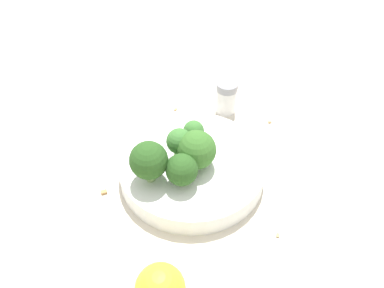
# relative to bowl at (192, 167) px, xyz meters

# --- Properties ---
(ground_plane) EXTENTS (3.00, 3.00, 0.00)m
(ground_plane) POSITION_rel_bowl_xyz_m (0.00, 0.00, -0.02)
(ground_plane) COLOR beige
(bowl) EXTENTS (0.22, 0.22, 0.03)m
(bowl) POSITION_rel_bowl_xyz_m (0.00, 0.00, 0.00)
(bowl) COLOR white
(bowl) RESTS_ON ground_plane
(broccoli_floret_0) EXTENTS (0.04, 0.04, 0.05)m
(broccoli_floret_0) POSITION_rel_bowl_xyz_m (-0.01, -0.01, 0.05)
(broccoli_floret_0) COLOR #8EB770
(broccoli_floret_0) RESTS_ON bowl
(broccoli_floret_1) EXTENTS (0.03, 0.03, 0.04)m
(broccoli_floret_1) POSITION_rel_bowl_xyz_m (-0.03, 0.02, 0.04)
(broccoli_floret_1) COLOR #8EB770
(broccoli_floret_1) RESTS_ON bowl
(broccoli_floret_2) EXTENTS (0.05, 0.05, 0.05)m
(broccoli_floret_2) POSITION_rel_bowl_xyz_m (0.03, -0.04, 0.04)
(broccoli_floret_2) COLOR #84AD66
(broccoli_floret_2) RESTS_ON bowl
(broccoli_floret_3) EXTENTS (0.06, 0.06, 0.06)m
(broccoli_floret_3) POSITION_rel_bowl_xyz_m (0.01, 0.00, 0.05)
(broccoli_floret_3) COLOR #84AD66
(broccoli_floret_3) RESTS_ON bowl
(broccoli_floret_4) EXTENTS (0.05, 0.05, 0.07)m
(broccoli_floret_4) POSITION_rel_bowl_xyz_m (0.00, -0.07, 0.05)
(broccoli_floret_4) COLOR #84AD66
(broccoli_floret_4) RESTS_ON bowl
(pepper_shaker) EXTENTS (0.04, 0.04, 0.06)m
(pepper_shaker) POSITION_rel_bowl_xyz_m (-0.10, 0.14, 0.01)
(pepper_shaker) COLOR silver
(pepper_shaker) RESTS_ON ground_plane
(lemon_wedge) EXTENTS (0.06, 0.06, 0.06)m
(lemon_wedge) POSITION_rel_bowl_xyz_m (0.15, -0.14, 0.01)
(lemon_wedge) COLOR yellow
(lemon_wedge) RESTS_ON ground_plane
(almond_crumb_0) EXTENTS (0.01, 0.01, 0.01)m
(almond_crumb_0) POSITION_rel_bowl_xyz_m (-0.15, 0.06, -0.01)
(almond_crumb_0) COLOR tan
(almond_crumb_0) RESTS_ON ground_plane
(almond_crumb_1) EXTENTS (0.01, 0.01, 0.01)m
(almond_crumb_1) POSITION_rel_bowl_xyz_m (-0.03, 0.18, -0.01)
(almond_crumb_1) COLOR tan
(almond_crumb_1) RESTS_ON ground_plane
(almond_crumb_2) EXTENTS (0.01, 0.01, 0.01)m
(almond_crumb_2) POSITION_rel_bowl_xyz_m (0.16, 0.04, -0.01)
(almond_crumb_2) COLOR tan
(almond_crumb_2) RESTS_ON ground_plane
(almond_crumb_3) EXTENTS (0.01, 0.01, 0.01)m
(almond_crumb_3) POSITION_rel_bowl_xyz_m (-0.04, -0.13, -0.01)
(almond_crumb_3) COLOR #AD7F4C
(almond_crumb_3) RESTS_ON ground_plane
(almond_crumb_4) EXTENTS (0.00, 0.01, 0.01)m
(almond_crumb_4) POSITION_rel_bowl_xyz_m (-0.12, 0.01, -0.01)
(almond_crumb_4) COLOR olive
(almond_crumb_4) RESTS_ON ground_plane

